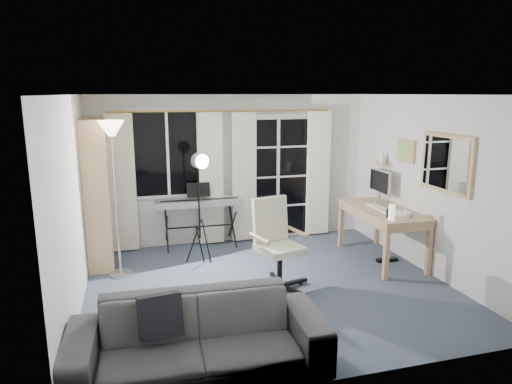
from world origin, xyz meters
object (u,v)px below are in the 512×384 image
(office_chair, at_px, (274,235))
(sofa, at_px, (198,326))
(monitor, at_px, (380,182))
(mug, at_px, (410,212))
(bookshelf, at_px, (95,197))
(keyboard_piano, at_px, (199,203))
(desk, at_px, (383,215))
(torchiere_lamp, at_px, (113,152))
(studio_light, at_px, (200,174))

(office_chair, bearing_deg, sofa, -141.53)
(monitor, height_order, mug, monitor)
(bookshelf, xyz_separation_m, mug, (4.11, -1.47, -0.15))
(office_chair, relative_size, monitor, 2.04)
(keyboard_piano, relative_size, monitor, 2.42)
(monitor, xyz_separation_m, sofa, (-3.21, -2.49, -0.64))
(bookshelf, relative_size, monitor, 3.71)
(office_chair, height_order, sofa, office_chair)
(desk, xyz_separation_m, monitor, (0.20, 0.45, 0.39))
(torchiere_lamp, distance_m, sofa, 2.85)
(office_chair, height_order, monitor, monitor)
(mug, bearing_deg, studio_light, 158.42)
(keyboard_piano, xyz_separation_m, mug, (2.59, -1.70, 0.10))
(keyboard_piano, height_order, desk, keyboard_piano)
(monitor, relative_size, mug, 4.39)
(office_chair, distance_m, monitor, 2.25)
(keyboard_piano, height_order, monitor, monitor)
(sofa, bearing_deg, mug, 29.12)
(bookshelf, relative_size, studio_light, 1.27)
(studio_light, bearing_deg, desk, -35.44)
(sofa, bearing_deg, keyboard_piano, 83.66)
(bookshelf, relative_size, desk, 1.42)
(desk, bearing_deg, keyboard_piano, 155.06)
(desk, bearing_deg, bookshelf, 167.18)
(monitor, bearing_deg, studio_light, 178.59)
(keyboard_piano, relative_size, sofa, 0.60)
(sofa, bearing_deg, office_chair, 55.26)
(mug, bearing_deg, office_chair, 179.33)
(bookshelf, height_order, mug, bookshelf)
(studio_light, bearing_deg, office_chair, -76.93)
(studio_light, relative_size, monitor, 2.93)
(office_chair, bearing_deg, monitor, 10.73)
(keyboard_piano, height_order, office_chair, office_chair)
(keyboard_piano, relative_size, desk, 0.93)
(studio_light, relative_size, mug, 12.86)
(keyboard_piano, xyz_separation_m, monitor, (2.69, -0.75, 0.33))
(torchiere_lamp, relative_size, desk, 1.42)
(studio_light, distance_m, sofa, 2.78)
(studio_light, height_order, sofa, studio_light)
(bookshelf, xyz_separation_m, torchiere_lamp, (0.30, -0.55, 0.69))
(bookshelf, height_order, monitor, bookshelf)
(torchiere_lamp, height_order, sofa, torchiere_lamp)
(monitor, distance_m, sofa, 4.11)
(bookshelf, relative_size, keyboard_piano, 1.53)
(keyboard_piano, distance_m, mug, 3.10)
(torchiere_lamp, xyz_separation_m, keyboard_piano, (1.21, 0.78, -0.93))
(keyboard_piano, bearing_deg, sofa, -97.07)
(keyboard_piano, distance_m, office_chair, 1.81)
(desk, xyz_separation_m, sofa, (-3.01, -2.04, -0.24))
(bookshelf, relative_size, sofa, 0.92)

